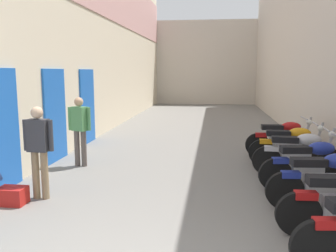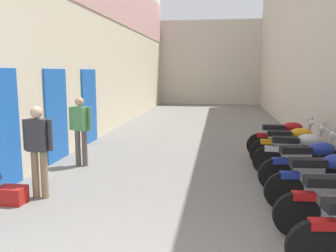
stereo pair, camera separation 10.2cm
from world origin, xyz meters
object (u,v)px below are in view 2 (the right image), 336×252
at_px(motorcycle_fifth, 300,153).
at_px(pedestrian_mid_alley, 38,145).
at_px(motorcycle_seventh, 285,138).
at_px(plastic_crate, 12,195).
at_px(motorcycle_third, 326,179).
at_px(motorcycle_fourth, 311,164).
at_px(motorcycle_sixth, 292,145).
at_px(pedestrian_further_down, 80,126).

bearing_deg(motorcycle_fifth, pedestrian_mid_alley, -157.91).
relative_size(motorcycle_fifth, motorcycle_seventh, 1.00).
bearing_deg(plastic_crate, motorcycle_third, 4.69).
distance_m(motorcycle_fifth, pedestrian_mid_alley, 5.02).
bearing_deg(motorcycle_fourth, motorcycle_third, -90.00).
bearing_deg(motorcycle_sixth, pedestrian_further_down, -173.42).
distance_m(motorcycle_fifth, pedestrian_further_down, 4.76).
distance_m(motorcycle_third, motorcycle_seventh, 3.46).
bearing_deg(pedestrian_mid_alley, motorcycle_fifth, 22.09).
xyz_separation_m(motorcycle_seventh, pedestrian_mid_alley, (-4.63, -3.55, 0.42)).
distance_m(motorcycle_seventh, pedestrian_further_down, 4.97).
distance_m(pedestrian_further_down, plastic_crate, 2.54).
xyz_separation_m(motorcycle_third, pedestrian_further_down, (-4.73, 2.00, 0.42)).
relative_size(motorcycle_seventh, pedestrian_further_down, 1.18).
bearing_deg(motorcycle_sixth, motorcycle_fourth, -90.00).
height_order(motorcycle_sixth, pedestrian_mid_alley, pedestrian_mid_alley).
xyz_separation_m(motorcycle_fourth, motorcycle_fifth, (0.00, 0.88, 0.00)).
bearing_deg(pedestrian_further_down, motorcycle_fifth, -2.58).
bearing_deg(pedestrian_mid_alley, motorcycle_fourth, 12.18).
xyz_separation_m(motorcycle_fourth, pedestrian_further_down, (-4.73, 1.09, 0.42)).
distance_m(motorcycle_sixth, plastic_crate, 5.80).
xyz_separation_m(motorcycle_fourth, motorcycle_sixth, (0.00, 1.64, 0.00)).
relative_size(motorcycle_third, pedestrian_further_down, 1.18).
height_order(motorcycle_fourth, pedestrian_mid_alley, pedestrian_mid_alley).
height_order(motorcycle_third, pedestrian_mid_alley, pedestrian_mid_alley).
distance_m(motorcycle_fifth, motorcycle_seventh, 1.67).
height_order(motorcycle_third, pedestrian_further_down, pedestrian_further_down).
bearing_deg(plastic_crate, motorcycle_fourth, 14.83).
height_order(pedestrian_mid_alley, pedestrian_further_down, same).
height_order(pedestrian_mid_alley, plastic_crate, pedestrian_mid_alley).
distance_m(motorcycle_fourth, pedestrian_mid_alley, 4.76).
xyz_separation_m(motorcycle_fifth, pedestrian_mid_alley, (-4.63, -1.88, 0.42)).
height_order(motorcycle_fifth, pedestrian_mid_alley, pedestrian_mid_alley).
relative_size(pedestrian_mid_alley, pedestrian_further_down, 1.00).
distance_m(motorcycle_third, pedestrian_further_down, 5.16).
xyz_separation_m(motorcycle_fourth, plastic_crate, (-4.97, -1.32, -0.36)).
bearing_deg(motorcycle_sixth, motorcycle_fifth, -90.00).
bearing_deg(motorcycle_seventh, motorcycle_sixth, -90.00).
bearing_deg(pedestrian_further_down, motorcycle_fourth, -13.02).
xyz_separation_m(motorcycle_third, motorcycle_fifth, (0.00, 1.79, 0.00)).
height_order(motorcycle_third, plastic_crate, motorcycle_third).
relative_size(motorcycle_fifth, motorcycle_sixth, 1.00).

